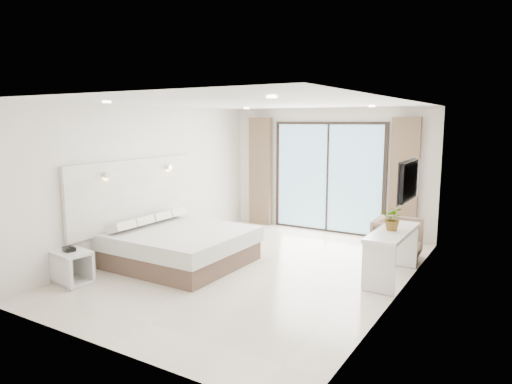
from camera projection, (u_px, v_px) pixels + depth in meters
ground at (255, 269)px, 7.54m from camera, size 6.20×6.20×0.00m
room_shell at (267, 169)px, 8.00m from camera, size 4.62×6.22×2.72m
bed at (180, 246)px, 7.79m from camera, size 2.10×2.00×0.73m
nightstand at (72, 267)px, 6.85m from camera, size 0.59×0.51×0.49m
phone at (69, 249)px, 6.82m from camera, size 0.23×0.20×0.06m
console_desk at (392, 244)px, 7.00m from camera, size 0.49×1.57×0.77m
plant at (393, 221)px, 6.94m from camera, size 0.36×0.39×0.29m
armchair at (397, 237)px, 8.05m from camera, size 0.76×0.80×0.79m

